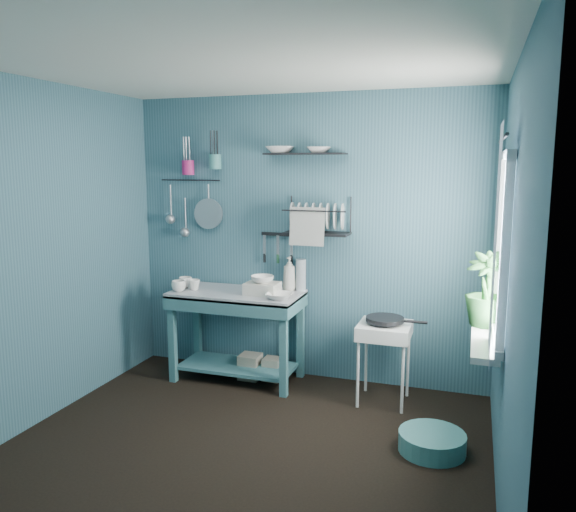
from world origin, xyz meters
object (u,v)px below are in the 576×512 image
(storage_tin_large, at_px, (250,366))
(utensil_cup_magenta, at_px, (188,168))
(potted_plant, at_px, (487,289))
(frying_pan, at_px, (385,319))
(utensil_cup_teal, at_px, (215,162))
(water_bottle, at_px, (301,275))
(work_counter, at_px, (237,336))
(mug_right, at_px, (186,282))
(colander, at_px, (208,214))
(floor_basin, at_px, (432,442))
(hotplate_stand, at_px, (384,363))
(mug_mid, at_px, (194,285))
(soap_bottle, at_px, (289,274))
(storage_tin_small, at_px, (272,369))
(dish_rack, at_px, (317,216))
(mug_left, at_px, (179,286))
(wash_tub, at_px, (262,288))

(storage_tin_large, bearing_deg, utensil_cup_magenta, 165.44)
(potted_plant, height_order, storage_tin_large, potted_plant)
(frying_pan, bearing_deg, utensil_cup_teal, 169.42)
(water_bottle, height_order, potted_plant, potted_plant)
(work_counter, height_order, storage_tin_large, work_counter)
(mug_right, bearing_deg, work_counter, 0.00)
(colander, bearing_deg, floor_basin, -25.75)
(work_counter, relative_size, utensil_cup_magenta, 8.70)
(hotplate_stand, xyz_separation_m, utensil_cup_magenta, (-1.87, 0.30, 1.55))
(hotplate_stand, bearing_deg, mug_mid, -173.35)
(soap_bottle, distance_m, utensil_cup_magenta, 1.35)
(work_counter, relative_size, frying_pan, 3.77)
(hotplate_stand, xyz_separation_m, utensil_cup_teal, (-1.60, 0.30, 1.60))
(water_bottle, distance_m, hotplate_stand, 1.04)
(work_counter, xyz_separation_m, storage_tin_large, (0.10, 0.05, -0.29))
(utensil_cup_teal, bearing_deg, mug_right, -133.70)
(hotplate_stand, relative_size, utensil_cup_magenta, 5.00)
(utensil_cup_magenta, distance_m, storage_tin_small, 1.97)
(work_counter, xyz_separation_m, floor_basin, (1.75, -0.78, -0.34))
(frying_pan, bearing_deg, utensil_cup_magenta, 170.94)
(water_bottle, distance_m, potted_plant, 1.70)
(mug_right, xyz_separation_m, floor_basin, (2.25, -0.78, -0.78))
(hotplate_stand, distance_m, dish_rack, 1.33)
(utensil_cup_teal, distance_m, storage_tin_large, 1.86)
(soap_bottle, bearing_deg, utensil_cup_teal, 178.23)
(mug_left, height_order, storage_tin_small, mug_left)
(mug_left, bearing_deg, mug_right, 97.13)
(water_bottle, xyz_separation_m, floor_basin, (1.23, -1.00, -0.88))
(mug_mid, relative_size, water_bottle, 0.36)
(water_bottle, relative_size, floor_basin, 0.63)
(mug_right, distance_m, floor_basin, 2.51)
(mug_mid, distance_m, storage_tin_small, 1.02)
(work_counter, distance_m, floor_basin, 1.94)
(soap_bottle, height_order, frying_pan, soap_bottle)
(utensil_cup_magenta, height_order, utensil_cup_teal, utensil_cup_teal)
(soap_bottle, bearing_deg, frying_pan, -17.27)
(work_counter, relative_size, utensil_cup_teal, 8.70)
(colander, bearing_deg, utensil_cup_teal, -17.66)
(mug_left, relative_size, dish_rack, 0.22)
(mug_mid, bearing_deg, floor_basin, -18.59)
(utensil_cup_teal, xyz_separation_m, potted_plant, (2.33, -0.75, -0.84))
(work_counter, height_order, mug_mid, mug_mid)
(mug_left, height_order, soap_bottle, soap_bottle)
(work_counter, distance_m, utensil_cup_magenta, 1.59)
(mug_right, xyz_separation_m, dish_rack, (1.18, 0.17, 0.62))
(wash_tub, height_order, frying_pan, wash_tub)
(mug_left, distance_m, storage_tin_small, 1.11)
(work_counter, height_order, mug_right, mug_right)
(utensil_cup_teal, xyz_separation_m, colander, (-0.09, 0.03, -0.47))
(water_bottle, bearing_deg, hotplate_stand, -20.59)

